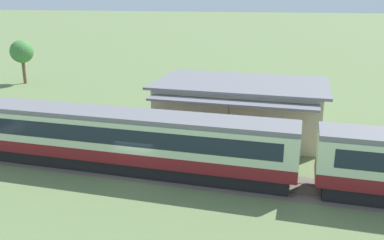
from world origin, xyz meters
The scene contains 5 objects.
ground_plane centered at (0.00, 0.00, 0.00)m, with size 600.00×600.00×0.00m, color #607547.
passenger_train centered at (-0.74, 0.65, 2.18)m, with size 67.62×3.03×3.92m.
railway_track centered at (4.80, 0.65, 0.01)m, with size 110.28×3.60×0.04m.
station_building centered at (4.87, 10.06, 2.25)m, with size 13.88×9.73×4.44m.
yard_tree_0 centered at (-26.15, 23.05, 4.19)m, with size 2.99×2.99×5.74m.
Camera 1 is at (9.80, -22.49, 11.08)m, focal length 38.00 mm.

